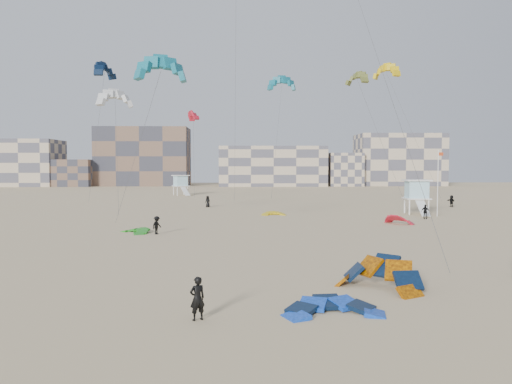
{
  "coord_description": "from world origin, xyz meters",
  "views": [
    {
      "loc": [
        0.67,
        -23.3,
        6.12
      ],
      "look_at": [
        1.52,
        6.0,
        4.59
      ],
      "focal_mm": 35.0,
      "sensor_mm": 36.0,
      "label": 1
    }
  ],
  "objects_px": {
    "kite_ground_blue": "(333,313)",
    "lifeguard_tower_near": "(417,197)",
    "kitesurfer_main": "(197,298)",
    "kite_ground_orange": "(378,289)"
  },
  "relations": [
    {
      "from": "kite_ground_blue",
      "to": "lifeguard_tower_near",
      "type": "relative_size",
      "value": 0.64
    },
    {
      "from": "kite_ground_blue",
      "to": "lifeguard_tower_near",
      "type": "bearing_deg",
      "value": 60.82
    },
    {
      "from": "kitesurfer_main",
      "to": "kite_ground_blue",
      "type": "bearing_deg",
      "value": 159.06
    },
    {
      "from": "kitesurfer_main",
      "to": "lifeguard_tower_near",
      "type": "height_order",
      "value": "lifeguard_tower_near"
    },
    {
      "from": "kite_ground_orange",
      "to": "kitesurfer_main",
      "type": "xyz_separation_m",
      "value": [
        -8.56,
        -4.79,
        0.88
      ]
    },
    {
      "from": "kite_ground_orange",
      "to": "lifeguard_tower_near",
      "type": "distance_m",
      "value": 41.25
    },
    {
      "from": "kite_ground_orange",
      "to": "kitesurfer_main",
      "type": "relative_size",
      "value": 2.51
    },
    {
      "from": "kitesurfer_main",
      "to": "lifeguard_tower_near",
      "type": "distance_m",
      "value": 49.25
    },
    {
      "from": "kite_ground_orange",
      "to": "lifeguard_tower_near",
      "type": "xyz_separation_m",
      "value": [
        15.43,
        38.19,
        2.17
      ]
    },
    {
      "from": "kitesurfer_main",
      "to": "kite_ground_orange",
      "type": "bearing_deg",
      "value": -179.39
    }
  ]
}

